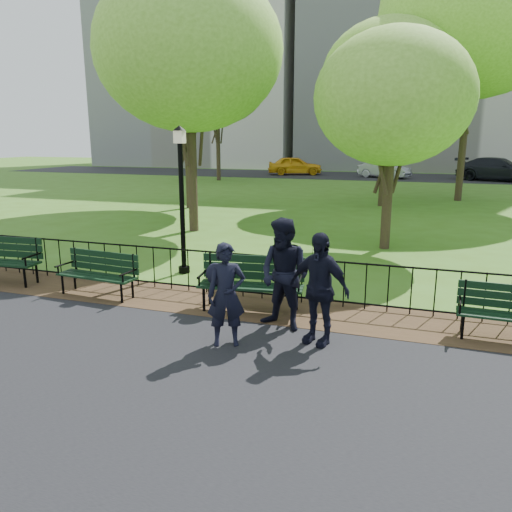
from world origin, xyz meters
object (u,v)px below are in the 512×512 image
(tree_far_w, at_px, (217,80))
(taxi, at_px, (295,165))
(lamppost, at_px, (182,195))
(tree_far_e, at_px, (475,15))
(tree_near_e, at_px, (393,98))
(park_bench_left_b, at_px, (0,255))
(park_bench_left_a, at_px, (99,269))
(person_mid, at_px, (285,274))
(person_left, at_px, (226,295))
(tree_near_w, at_px, (189,50))
(sedan_silver, at_px, (384,169))
(tree_far_c, at_px, (389,77))
(park_bench_main, at_px, (240,276))
(person_right, at_px, (319,288))
(tree_mid_w, at_px, (185,50))
(sedan_dark, at_px, (499,169))

(tree_far_w, relative_size, taxi, 2.24)
(lamppost, relative_size, tree_far_e, 0.27)
(tree_near_e, bearing_deg, park_bench_left_b, -141.14)
(park_bench_left_a, distance_m, tree_near_e, 8.89)
(tree_far_e, xyz_separation_m, person_mid, (-3.68, -19.49, -7.70))
(tree_far_w, bearing_deg, person_mid, -65.07)
(lamppost, bearing_deg, person_left, -54.80)
(taxi, bearing_deg, park_bench_left_b, 163.60)
(tree_near_w, bearing_deg, sedan_silver, 80.37)
(tree_far_e, bearing_deg, person_mid, -100.69)
(tree_far_e, distance_m, sedan_silver, 16.32)
(tree_near_w, xyz_separation_m, tree_near_e, (6.41, -0.77, -1.64))
(park_bench_left_a, distance_m, tree_far_c, 16.99)
(tree_far_e, bearing_deg, tree_far_c, -136.54)
(park_bench_main, distance_m, tree_far_w, 29.30)
(park_bench_left_b, relative_size, person_mid, 1.05)
(tree_near_w, height_order, tree_near_e, tree_near_w)
(person_right, bearing_deg, tree_mid_w, 142.42)
(tree_far_c, distance_m, taxi, 20.37)
(sedan_silver, bearing_deg, park_bench_left_b, -168.36)
(park_bench_left_a, height_order, tree_far_e, tree_far_e)
(person_mid, bearing_deg, lamppost, 157.84)
(park_bench_left_b, distance_m, sedan_dark, 34.73)
(sedan_dark, bearing_deg, tree_near_w, 176.02)
(tree_far_w, bearing_deg, tree_far_e, -24.43)
(tree_mid_w, relative_size, person_mid, 5.23)
(lamppost, bearing_deg, taxi, 99.62)
(park_bench_left_a, bearing_deg, taxi, 102.44)
(park_bench_left_b, height_order, tree_mid_w, tree_mid_w)
(park_bench_left_a, relative_size, tree_far_w, 0.17)
(park_bench_main, distance_m, person_mid, 1.23)
(tree_near_w, distance_m, sedan_dark, 28.26)
(lamppost, height_order, taxi, lamppost)
(person_left, bearing_deg, park_bench_left_b, 141.38)
(park_bench_main, xyz_separation_m, park_bench_left_b, (-5.62, 0.05, -0.03))
(tree_near_e, xyz_separation_m, taxi, (-9.57, 27.05, -3.36))
(tree_far_w, bearing_deg, tree_mid_w, -72.26)
(tree_near_w, height_order, tree_far_w, tree_far_w)
(taxi, bearing_deg, park_bench_main, 173.06)
(tree_near_w, distance_m, tree_mid_w, 5.87)
(park_bench_main, bearing_deg, sedan_dark, 68.22)
(park_bench_main, distance_m, park_bench_left_b, 5.62)
(tree_mid_w, xyz_separation_m, person_right, (8.64, -13.24, -5.84))
(tree_near_e, xyz_separation_m, person_left, (-1.73, -7.84, -3.34))
(person_left, bearing_deg, sedan_dark, 53.56)
(park_bench_left_b, xyz_separation_m, lamppost, (3.46, 1.98, 1.22))
(tree_near_w, distance_m, person_mid, 10.53)
(tree_mid_w, height_order, tree_far_e, tree_far_e)
(park_bench_left_b, height_order, sedan_silver, sedan_silver)
(taxi, bearing_deg, tree_far_e, -159.51)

